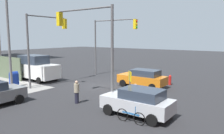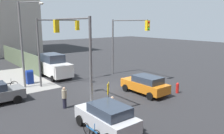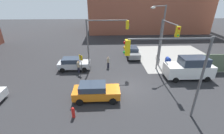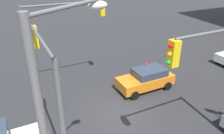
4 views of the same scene
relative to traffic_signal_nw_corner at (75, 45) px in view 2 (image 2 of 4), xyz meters
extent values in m
plane|color=#28282B|center=(2.54, -4.50, -4.61)|extent=(120.00, 120.00, 0.00)
cube|color=#56664C|center=(18.86, -1.30, -3.41)|extent=(16.64, 0.12, 2.40)
cylinder|color=#59595B|center=(-1.96, 0.00, -1.36)|extent=(0.18, 0.18, 6.50)
cylinder|color=#59595B|center=(0.45, 0.00, 1.77)|extent=(4.81, 0.12, 0.12)
cube|color=yellow|center=(2.85, 0.00, 1.24)|extent=(0.32, 0.36, 1.00)
sphere|color=red|center=(3.03, 0.00, 1.56)|extent=(0.18, 0.18, 0.18)
sphere|color=orange|center=(3.03, 0.00, 1.24)|extent=(0.18, 0.18, 0.18)
sphere|color=green|center=(3.03, 0.00, 0.92)|extent=(0.18, 0.18, 0.18)
cylinder|color=#59595B|center=(7.04, -9.00, -1.36)|extent=(0.18, 0.18, 6.50)
cylinder|color=#59595B|center=(4.32, -9.00, 1.77)|extent=(5.45, 0.12, 0.12)
cube|color=yellow|center=(1.59, -9.00, 1.24)|extent=(0.32, 0.36, 1.00)
sphere|color=red|center=(1.41, -9.00, 1.56)|extent=(0.18, 0.18, 0.18)
sphere|color=orange|center=(1.41, -9.00, 1.24)|extent=(0.18, 0.18, 0.18)
sphere|color=green|center=(1.41, -9.00, 0.92)|extent=(0.18, 0.18, 0.18)
cylinder|color=#59595B|center=(7.04, 0.00, -1.36)|extent=(0.18, 0.18, 6.50)
cylinder|color=#59595B|center=(7.04, -2.11, 1.77)|extent=(0.12, 4.23, 0.12)
cube|color=yellow|center=(7.04, -4.23, 1.24)|extent=(0.36, 0.32, 1.00)
sphere|color=red|center=(7.04, -4.41, 1.56)|extent=(0.18, 0.18, 0.18)
sphere|color=orange|center=(7.04, -4.41, 1.24)|extent=(0.18, 0.18, 0.18)
sphere|color=green|center=(7.04, -4.41, 0.92)|extent=(0.18, 0.18, 0.18)
cylinder|color=slate|center=(7.74, 1.30, -0.61)|extent=(0.20, 0.20, 8.00)
cylinder|color=slate|center=(6.74, 0.64, 3.29)|extent=(2.06, 1.41, 0.10)
ellipsoid|color=silver|center=(5.74, -0.02, 3.14)|extent=(0.56, 0.36, 0.24)
cylinder|color=#4C4C4C|center=(-2.86, -0.69, -3.41)|extent=(0.08, 0.08, 2.40)
cube|color=yellow|center=(-2.86, -0.69, -2.56)|extent=(0.48, 0.48, 0.64)
cube|color=navy|center=(8.74, 0.50, -4.04)|extent=(0.56, 0.64, 1.15)
cylinder|color=navy|center=(8.74, 0.50, -3.46)|extent=(0.56, 0.64, 0.56)
cylinder|color=red|center=(-2.46, -8.70, -4.21)|extent=(0.26, 0.26, 0.80)
sphere|color=red|center=(-2.46, -8.70, -3.79)|extent=(0.24, 0.24, 0.24)
cylinder|color=black|center=(5.45, 3.11, -4.29)|extent=(0.22, 0.64, 0.64)
cylinder|color=black|center=(3.65, 3.11, -4.29)|extent=(0.22, 0.64, 0.64)
cube|color=#B7BABF|center=(-3.96, 0.32, -3.92)|extent=(4.12, 1.80, 0.75)
cube|color=#2D3847|center=(-4.29, 0.32, -3.27)|extent=(2.31, 1.58, 0.55)
cylinder|color=black|center=(-2.56, 1.22, -4.29)|extent=(0.64, 0.22, 0.64)
cylinder|color=black|center=(-2.56, -0.58, -4.29)|extent=(0.64, 0.22, 0.64)
cylinder|color=black|center=(-5.36, -0.58, -4.29)|extent=(0.64, 0.22, 0.64)
cube|color=orange|center=(-0.71, -6.35, -3.92)|extent=(4.33, 1.80, 0.75)
cube|color=#2D3847|center=(-1.05, -6.35, -3.27)|extent=(2.42, 1.58, 0.55)
cylinder|color=black|center=(0.76, -5.45, -4.29)|extent=(0.64, 0.22, 0.64)
cylinder|color=black|center=(0.76, -7.25, -4.29)|extent=(0.64, 0.22, 0.64)
cylinder|color=black|center=(-2.18, -5.45, -4.29)|extent=(0.64, 0.22, 0.64)
cylinder|color=black|center=(-2.18, -7.25, -4.29)|extent=(0.64, 0.22, 0.64)
cube|color=white|center=(9.89, -2.70, -3.59)|extent=(5.40, 2.10, 1.40)
cube|color=#2D3847|center=(10.32, -2.70, -2.44)|extent=(3.02, 1.85, 0.90)
cylinder|color=black|center=(8.06, -3.75, -4.29)|extent=(0.64, 0.22, 0.64)
cylinder|color=black|center=(8.06, -1.65, -4.29)|extent=(0.64, 0.22, 0.64)
cylinder|color=black|center=(11.73, -3.75, -4.29)|extent=(0.64, 0.22, 0.64)
cylinder|color=black|center=(11.73, -1.65, -4.29)|extent=(0.64, 0.22, 0.64)
cylinder|color=#9E937A|center=(-3.26, -0.70, -3.52)|extent=(0.36, 0.36, 0.62)
sphere|color=tan|center=(-3.26, -0.70, -3.10)|extent=(0.21, 0.21, 0.21)
cylinder|color=#1E1E2D|center=(-3.26, -0.70, -4.22)|extent=(0.28, 0.28, 0.78)
cylinder|color=#9E937A|center=(0.54, 0.70, -3.54)|extent=(0.36, 0.36, 0.61)
sphere|color=tan|center=(0.54, 0.70, -3.13)|extent=(0.21, 0.21, 0.21)
cylinder|color=#1E1E2D|center=(0.54, 0.70, -4.23)|extent=(0.28, 0.28, 0.77)
torus|color=black|center=(8.14, 3.22, -4.28)|extent=(0.05, 0.71, 0.71)
torus|color=black|center=(8.14, 2.18, -4.28)|extent=(0.05, 0.71, 0.71)
cube|color=black|center=(8.14, 2.70, -4.10)|extent=(0.04, 1.04, 0.08)
cylinder|color=black|center=(8.14, 2.42, -3.86)|extent=(0.04, 0.04, 0.40)
torus|color=black|center=(-3.74, 1.50, -4.28)|extent=(0.71, 0.05, 0.71)
cube|color=#1E5999|center=(-4.26, 1.50, -4.10)|extent=(1.04, 0.04, 0.08)
cylinder|color=#1E5999|center=(-4.54, 1.50, -3.86)|extent=(0.04, 0.04, 0.40)
camera|label=1|loc=(-9.97, 11.07, -0.07)|focal=35.00mm
camera|label=2|loc=(-13.35, 7.35, 1.47)|focal=35.00mm
camera|label=3|loc=(0.18, -18.12, 4.07)|focal=24.00mm
camera|label=4|loc=(8.09, 5.50, 4.15)|focal=35.00mm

